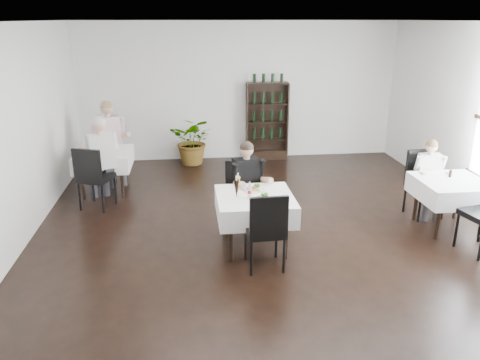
# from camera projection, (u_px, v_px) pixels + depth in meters

# --- Properties ---
(room_shell) EXTENTS (9.00, 9.00, 9.00)m
(room_shell) POSITION_uv_depth(u_px,v_px,m) (278.00, 143.00, 6.10)
(room_shell) COLOR black
(room_shell) RESTS_ON ground
(wine_shelf) EXTENTS (0.90, 0.28, 1.75)m
(wine_shelf) POSITION_uv_depth(u_px,v_px,m) (267.00, 122.00, 10.43)
(wine_shelf) COLOR black
(wine_shelf) RESTS_ON ground
(main_table) EXTENTS (1.03, 1.03, 0.77)m
(main_table) POSITION_uv_depth(u_px,v_px,m) (255.00, 206.00, 6.36)
(main_table) COLOR black
(main_table) RESTS_ON ground
(left_table) EXTENTS (0.98, 0.98, 0.77)m
(left_table) POSITION_uv_depth(u_px,v_px,m) (104.00, 160.00, 8.45)
(left_table) COLOR black
(left_table) RESTS_ON ground
(right_table) EXTENTS (0.98, 0.98, 0.77)m
(right_table) POSITION_uv_depth(u_px,v_px,m) (451.00, 190.00, 6.96)
(right_table) COLOR black
(right_table) RESTS_ON ground
(potted_tree) EXTENTS (1.14, 1.06, 1.05)m
(potted_tree) POSITION_uv_depth(u_px,v_px,m) (194.00, 141.00, 10.14)
(potted_tree) COLOR #296121
(potted_tree) RESTS_ON ground
(main_chair_far) EXTENTS (0.56, 0.56, 1.02)m
(main_chair_far) POSITION_uv_depth(u_px,v_px,m) (240.00, 191.00, 7.02)
(main_chair_far) COLOR black
(main_chair_far) RESTS_ON ground
(main_chair_near) EXTENTS (0.50, 0.50, 1.04)m
(main_chair_near) POSITION_uv_depth(u_px,v_px,m) (266.00, 227.00, 5.78)
(main_chair_near) COLOR black
(main_chair_near) RESTS_ON ground
(left_chair_far) EXTENTS (0.53, 0.53, 0.88)m
(left_chair_far) POSITION_uv_depth(u_px,v_px,m) (102.00, 158.00, 8.98)
(left_chair_far) COLOR black
(left_chair_far) RESTS_ON ground
(left_chair_near) EXTENTS (0.63, 0.64, 1.08)m
(left_chair_near) POSITION_uv_depth(u_px,v_px,m) (93.00, 174.00, 7.68)
(left_chair_near) COLOR black
(left_chair_near) RESTS_ON ground
(right_chair_far) EXTENTS (0.54, 0.54, 1.06)m
(right_chair_far) POSITION_uv_depth(u_px,v_px,m) (423.00, 179.00, 7.50)
(right_chair_far) COLOR black
(right_chair_far) RESTS_ON ground
(diner_main) EXTENTS (0.57, 0.61, 1.37)m
(diner_main) POSITION_uv_depth(u_px,v_px,m) (248.00, 180.00, 6.85)
(diner_main) COLOR #393940
(diner_main) RESTS_ON ground
(diner_left_far) EXTENTS (0.71, 0.75, 1.59)m
(diner_left_far) POSITION_uv_depth(u_px,v_px,m) (110.00, 136.00, 8.89)
(diner_left_far) COLOR #393940
(diner_left_far) RESTS_ON ground
(diner_left_near) EXTENTS (0.68, 0.71, 1.52)m
(diner_left_near) POSITION_uv_depth(u_px,v_px,m) (101.00, 153.00, 7.89)
(diner_left_near) COLOR #393940
(diner_left_near) RESTS_ON ground
(diner_right_far) EXTENTS (0.49, 0.50, 1.25)m
(diner_right_far) POSITION_uv_depth(u_px,v_px,m) (430.00, 172.00, 7.41)
(diner_right_far) COLOR #393940
(diner_right_far) RESTS_ON ground
(plate_far) EXTENTS (0.32, 0.32, 0.08)m
(plate_far) POSITION_uv_depth(u_px,v_px,m) (254.00, 189.00, 6.51)
(plate_far) COLOR white
(plate_far) RESTS_ON main_table
(plate_near) EXTENTS (0.37, 0.37, 0.09)m
(plate_near) POSITION_uv_depth(u_px,v_px,m) (262.00, 199.00, 6.15)
(plate_near) COLOR white
(plate_near) RESTS_ON main_table
(pilsner_dark) EXTENTS (0.07, 0.07, 0.32)m
(pilsner_dark) POSITION_uv_depth(u_px,v_px,m) (237.00, 189.00, 6.18)
(pilsner_dark) COLOR black
(pilsner_dark) RESTS_ON main_table
(pilsner_lager) EXTENTS (0.07, 0.07, 0.30)m
(pilsner_lager) POSITION_uv_depth(u_px,v_px,m) (238.00, 185.00, 6.35)
(pilsner_lager) COLOR gold
(pilsner_lager) RESTS_ON main_table
(coke_bottle) EXTENTS (0.06, 0.06, 0.22)m
(coke_bottle) POSITION_uv_depth(u_px,v_px,m) (250.00, 191.00, 6.24)
(coke_bottle) COLOR silver
(coke_bottle) RESTS_ON main_table
(napkin_cutlery) EXTENTS (0.23, 0.22, 0.02)m
(napkin_cutlery) POSITION_uv_depth(u_px,v_px,m) (279.00, 200.00, 6.14)
(napkin_cutlery) COLOR black
(napkin_cutlery) RESTS_ON main_table
(pepper_mill) EXTENTS (0.05, 0.05, 0.11)m
(pepper_mill) POSITION_uv_depth(u_px,v_px,m) (450.00, 174.00, 7.04)
(pepper_mill) COLOR black
(pepper_mill) RESTS_ON right_table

